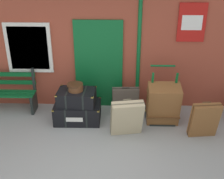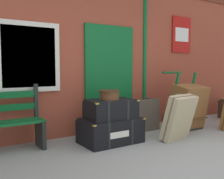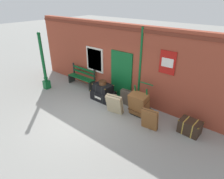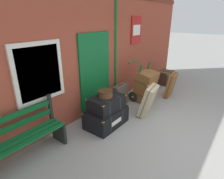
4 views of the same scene
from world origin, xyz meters
name	(u,v)px [view 1 (image 1 of 4)]	position (x,y,z in m)	size (l,w,h in m)	color
ground_plane	(84,173)	(0.00, 0.00, 0.00)	(60.00, 60.00, 0.00)	gray
brick_facade	(93,40)	(-0.01, 2.60, 1.60)	(10.40, 0.35, 3.20)	#9E422D
platform_bench	(1,93)	(-2.16, 2.16, 0.44)	(1.60, 0.43, 1.01)	#0F5B28
steamer_trunk_base	(78,112)	(-0.32, 1.71, 0.21)	(1.01, 0.66, 0.43)	black
steamer_trunk_middle	(77,97)	(-0.32, 1.70, 0.58)	(0.84, 0.59, 0.33)	black
round_hatbox	(75,87)	(-0.33, 1.72, 0.83)	(0.34, 0.33, 0.16)	brown
porters_trolley	(161,108)	(1.55, 1.84, 0.27)	(0.71, 0.65, 1.19)	black
large_brown_trunk	(163,104)	(1.55, 1.67, 0.47)	(0.70, 0.59, 0.94)	brown
suitcase_slate	(127,118)	(0.76, 1.17, 0.41)	(0.69, 0.49, 0.82)	tan
suitcase_charcoal	(204,120)	(2.31, 1.15, 0.39)	(0.59, 0.36, 0.80)	brown
suitcase_umber	(125,101)	(0.75, 2.04, 0.32)	(0.61, 0.22, 0.68)	#51473D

